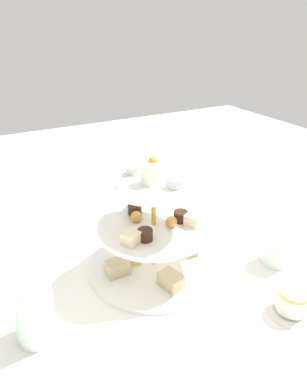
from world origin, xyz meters
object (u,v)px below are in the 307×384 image
object	(u,v)px
water_glass_short_left	(277,248)
teacup_with_saucer	(292,302)
tiered_serving_stand	(153,235)
water_glass_tall_right	(33,308)
butter_knife_left	(57,221)

from	to	relation	value
water_glass_short_left	teacup_with_saucer	xyz separation A→B (m)	(0.09, 0.12, -0.01)
tiered_serving_stand	water_glass_tall_right	xyz separation A→B (m)	(0.26, 0.07, -0.02)
butter_knife_left	water_glass_short_left	bearing A→B (deg)	103.55
water_glass_short_left	teacup_with_saucer	distance (m)	0.15
water_glass_tall_right	butter_knife_left	xyz separation A→B (m)	(-0.13, -0.37, -0.06)
teacup_with_saucer	butter_knife_left	size ratio (longest dim) A/B	0.53
tiered_serving_stand	water_glass_short_left	bearing A→B (deg)	155.05
water_glass_tall_right	water_glass_short_left	bearing A→B (deg)	175.06
water_glass_tall_right	water_glass_short_left	xyz separation A→B (m)	(-0.51, 0.04, -0.03)
tiered_serving_stand	water_glass_short_left	xyz separation A→B (m)	(-0.25, 0.12, -0.05)
tiered_serving_stand	teacup_with_saucer	world-z (taller)	tiered_serving_stand
water_glass_tall_right	water_glass_short_left	world-z (taller)	water_glass_tall_right
water_glass_short_left	teacup_with_saucer	bearing A→B (deg)	54.51
water_glass_short_left	butter_knife_left	size ratio (longest dim) A/B	0.43
water_glass_short_left	teacup_with_saucer	size ratio (longest dim) A/B	0.82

